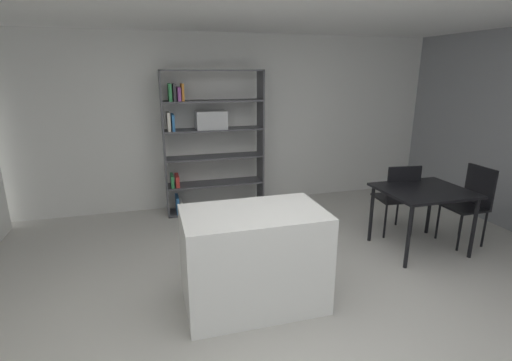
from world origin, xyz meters
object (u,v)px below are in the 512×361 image
Objects in this scene: dining_chair_window_side at (471,199)px; dining_chair_far at (398,194)px; kitchen_island at (254,259)px; open_bookshelf at (207,138)px; dining_table at (423,196)px.

dining_chair_far is at bearing -121.60° from dining_chair_window_side.
kitchen_island is 1.31× the size of dining_chair_far.
dining_chair_window_side is 0.84m from dining_chair_far.
open_bookshelf is 3.57m from dining_chair_window_side.
dining_table is at bearing -90.31° from dining_chair_window_side.
dining_chair_far is (2.20, -1.54, -0.57)m from open_bookshelf.
kitchen_island is 2.60m from open_bookshelf.
kitchen_island is 2.27m from dining_table.
open_bookshelf is at bearing 138.04° from dining_table.
kitchen_island is 1.28× the size of dining_chair_window_side.
open_bookshelf reaches higher than dining_chair_window_side.
dining_chair_far is (2.19, 0.97, 0.11)m from kitchen_island.
kitchen_island is 1.26× the size of dining_table.
open_bookshelf is 2.21× the size of dining_chair_far.
kitchen_island is 2.96m from dining_chair_window_side.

